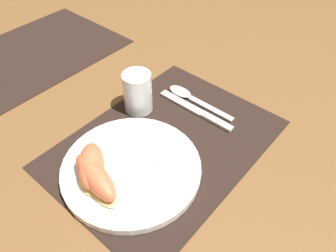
% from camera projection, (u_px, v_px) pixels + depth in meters
% --- Properties ---
extents(ground_plane, '(3.00, 3.00, 0.00)m').
position_uv_depth(ground_plane, '(165.00, 144.00, 0.70)').
color(ground_plane, brown).
extents(placemat, '(0.47, 0.35, 0.00)m').
position_uv_depth(placemat, '(165.00, 143.00, 0.70)').
color(placemat, black).
rests_on(placemat, ground_plane).
extents(placemat_far, '(0.47, 0.35, 0.00)m').
position_uv_depth(placemat_far, '(34.00, 53.00, 0.96)').
color(placemat_far, black).
rests_on(placemat_far, ground_plane).
extents(plate, '(0.27, 0.27, 0.02)m').
position_uv_depth(plate, '(131.00, 168.00, 0.64)').
color(plate, white).
rests_on(plate, placemat).
extents(juice_glass, '(0.07, 0.07, 0.10)m').
position_uv_depth(juice_glass, '(138.00, 94.00, 0.75)').
color(juice_glass, silver).
rests_on(juice_glass, placemat).
extents(knife, '(0.02, 0.20, 0.01)m').
position_uv_depth(knife, '(197.00, 111.00, 0.77)').
color(knife, silver).
rests_on(knife, placemat).
extents(spoon, '(0.03, 0.19, 0.01)m').
position_uv_depth(spoon, '(188.00, 96.00, 0.80)').
color(spoon, silver).
rests_on(spoon, placemat).
extents(fork, '(0.13, 0.14, 0.00)m').
position_uv_depth(fork, '(123.00, 163.00, 0.64)').
color(fork, silver).
rests_on(fork, plate).
extents(citrus_wedge_0, '(0.11, 0.12, 0.05)m').
position_uv_depth(citrus_wedge_0, '(92.00, 167.00, 0.61)').
color(citrus_wedge_0, '#F4DB84').
rests_on(citrus_wedge_0, plate).
extents(citrus_wedge_1, '(0.07, 0.14, 0.05)m').
position_uv_depth(citrus_wedge_1, '(96.00, 178.00, 0.59)').
color(citrus_wedge_1, '#F4DB84').
rests_on(citrus_wedge_1, plate).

